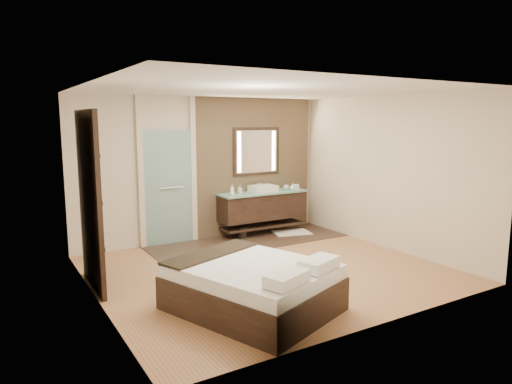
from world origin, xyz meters
TOP-DOWN VIEW (x-y plane):
  - floor at (0.00, 0.00)m, footprint 5.00×5.00m
  - tile_strip at (0.60, 1.60)m, footprint 3.80×1.30m
  - stone_wall at (1.10, 2.21)m, footprint 2.60×0.08m
  - vanity at (1.10, 1.92)m, footprint 1.85×0.55m
  - mirror_unit at (1.10, 2.16)m, footprint 1.06×0.04m
  - frosted_door at (-0.75, 2.20)m, footprint 1.10×0.12m
  - shoji_partition at (-2.43, 0.60)m, footprint 0.06×1.20m
  - bed at (-0.95, -1.16)m, footprint 1.99×2.21m
  - bath_mat at (1.64, 1.67)m, footprint 0.82×0.66m
  - waste_bin at (0.59, 1.85)m, footprint 0.20×0.20m
  - tissue_box at (1.86, 1.85)m, footprint 0.16×0.16m
  - soap_bottle_a at (0.39, 1.86)m, footprint 0.10×0.10m
  - soap_bottle_b at (0.62, 1.98)m, footprint 0.07×0.07m
  - soap_bottle_c at (1.72, 1.77)m, footprint 0.13×0.13m
  - cup at (1.69, 1.94)m, footprint 0.14×0.14m

SIDE VIEW (x-z plane):
  - floor at x=0.00m, z-range 0.00..0.00m
  - tile_strip at x=0.60m, z-range 0.00..0.01m
  - bath_mat at x=1.64m, z-range 0.01..0.03m
  - waste_bin at x=0.59m, z-range 0.00..0.22m
  - bed at x=-0.95m, z-range -0.06..0.64m
  - vanity at x=1.10m, z-range 0.14..1.02m
  - cup at x=1.69m, z-range 0.86..0.95m
  - tissue_box at x=1.86m, z-range 0.86..0.97m
  - soap_bottle_c at x=1.72m, z-range 0.86..1.01m
  - soap_bottle_b at x=0.62m, z-range 0.86..1.02m
  - soap_bottle_a at x=0.39m, z-range 0.86..1.07m
  - frosted_door at x=-0.75m, z-range -0.21..2.49m
  - shoji_partition at x=-2.43m, z-range 0.01..2.41m
  - stone_wall at x=1.10m, z-range 0.00..2.70m
  - mirror_unit at x=1.10m, z-range 1.17..2.13m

